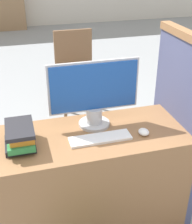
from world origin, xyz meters
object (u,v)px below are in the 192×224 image
Objects in this scene: mouse at (144,132)px; book_stack at (20,136)px; far_chair at (76,71)px; keyboard at (100,138)px; monitor at (94,94)px.

book_stack is at bearing 174.33° from mouse.
keyboard is at bearing -113.11° from far_chair.
book_stack is (-0.48, 0.06, 0.06)m from keyboard.
monitor reaches higher than mouse.
mouse is at bearing -103.88° from far_chair.
monitor is 0.61× the size of far_chair.
far_chair is (0.70, 1.71, -0.28)m from book_stack.
monitor is 2.21× the size of book_stack.
book_stack is (-0.49, -0.13, -0.16)m from monitor.
far_chair is at bearing 82.55° from monitor.
mouse is (0.29, -0.02, 0.01)m from keyboard.
far_chair is (-0.07, 1.78, -0.23)m from mouse.
keyboard is 0.49m from book_stack.
keyboard is 1.45× the size of book_stack.
monitor is 0.53m from book_stack.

